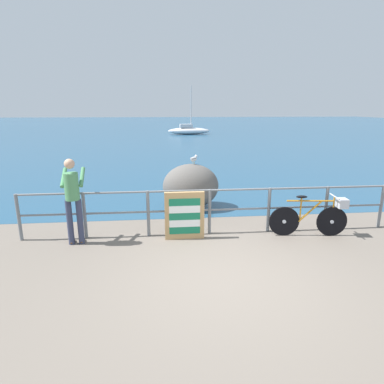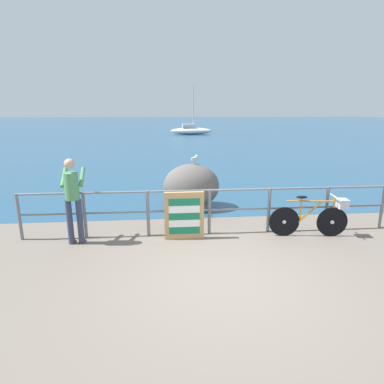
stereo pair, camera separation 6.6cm
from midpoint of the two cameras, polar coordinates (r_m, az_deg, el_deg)
The scene contains 9 objects.
ground_plane at distance 24.96m, azimuth -2.73°, elevation 8.30°, with size 120.00×120.00×0.10m, color #6B6056.
sea_surface at distance 52.85m, azimuth -4.04°, elevation 11.73°, with size 120.00×90.00×0.01m, color navy.
promenade_railing at distance 7.11m, azimuth 3.38°, elevation -2.54°, with size 8.17×0.07×1.02m.
bicycle at distance 7.51m, azimuth 21.26°, elevation -3.99°, with size 1.69×0.48×0.92m.
person_at_railing at distance 6.91m, azimuth -20.10°, elevation -0.86°, with size 0.48×0.65×1.78m.
folded_deckchair_stack at distance 6.85m, azimuth -1.11°, elevation -4.22°, with size 0.84×0.10×1.04m.
breakwater_boulder_main at distance 8.97m, azimuth 0.08°, elevation 1.04°, with size 1.56×1.19×1.24m.
seagull at distance 8.90m, azimuth 0.62°, elevation 5.93°, with size 0.27×0.31×0.23m.
sailboat at distance 34.38m, azimuth -0.09°, elevation 10.87°, with size 4.44×1.45×4.90m.
Camera 2 is at (-0.98, -4.79, 2.74)m, focal length 30.12 mm.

